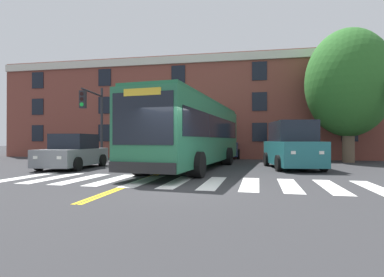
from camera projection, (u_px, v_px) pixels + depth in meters
ground_plane at (177, 187)px, 9.25m from camera, size 120.00×120.00×0.00m
crosswalk at (178, 182)px, 10.35m from camera, size 12.98×3.64×0.01m
lane_line_yellow_inner at (200, 158)px, 24.38m from camera, size 0.12×36.00×0.01m
lane_line_yellow_outer at (202, 158)px, 24.35m from camera, size 0.12×36.00×0.01m
city_bus at (195, 132)px, 15.36m from camera, size 3.79×12.20×3.40m
car_grey_near_lane at (74, 153)px, 15.41m from camera, size 2.31×4.41×1.77m
car_teal_far_lane at (292, 146)px, 15.26m from camera, size 2.73×4.92×2.40m
car_navy_behind_bus at (227, 145)px, 24.43m from camera, size 2.47×4.75×2.13m
traffic_light_far_corner at (94, 112)px, 18.57m from camera, size 0.57×3.08×4.91m
street_tree_curbside_large at (348, 83)px, 19.54m from camera, size 7.32×7.28×8.73m
building_facade at (187, 111)px, 27.03m from camera, size 31.34×7.11×8.21m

